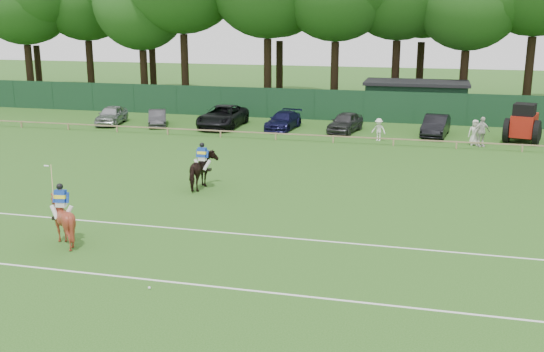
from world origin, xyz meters
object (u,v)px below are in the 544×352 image
(sedan_silver, at_px, (112,115))
(sedan_grey, at_px, (157,118))
(polo_ball, at_px, (149,288))
(estate_black, at_px, (436,126))
(spectator_mid, at_px, (482,132))
(horse_chestnut, at_px, (63,220))
(tractor, at_px, (524,124))
(hatch_grey, at_px, (345,122))
(sedan_navy, at_px, (283,121))
(spectator_left, at_px, (379,130))
(suv_black, at_px, (223,116))
(spectator_right, at_px, (475,132))
(horse_dark, at_px, (203,171))
(utility_shed, at_px, (416,99))

(sedan_silver, bearing_deg, sedan_grey, -6.29)
(sedan_silver, height_order, polo_ball, sedan_silver)
(estate_black, bearing_deg, spectator_mid, -39.43)
(horse_chestnut, xyz_separation_m, tractor, (19.39, 24.98, 0.33))
(sedan_grey, distance_m, hatch_grey, 14.50)
(horse_chestnut, height_order, sedan_silver, horse_chestnut)
(spectator_mid, bearing_deg, sedan_navy, 140.66)
(sedan_silver, xyz_separation_m, estate_black, (24.67, 1.12, 0.02))
(sedan_silver, bearing_deg, spectator_left, -14.38)
(estate_black, bearing_deg, polo_ball, -99.51)
(estate_black, bearing_deg, hatch_grey, -172.53)
(polo_ball, bearing_deg, sedan_silver, 119.87)
(spectator_mid, bearing_deg, polo_ball, -141.21)
(suv_black, bearing_deg, sedan_navy, 3.59)
(spectator_left, distance_m, spectator_mid, 6.68)
(estate_black, height_order, polo_ball, estate_black)
(sedan_navy, relative_size, tractor, 1.25)
(spectator_left, xyz_separation_m, spectator_right, (6.27, 0.02, 0.08))
(spectator_mid, height_order, tractor, tractor)
(horse_chestnut, relative_size, sedan_grey, 0.50)
(sedan_silver, bearing_deg, tractor, -9.43)
(sedan_silver, xyz_separation_m, hatch_grey, (18.24, 1.12, 0.00))
(spectator_right, distance_m, polo_ball, 28.46)
(spectator_left, bearing_deg, estate_black, 51.17)
(hatch_grey, bearing_deg, horse_dark, -94.04)
(spectator_right, relative_size, tractor, 0.47)
(polo_ball, bearing_deg, horse_chestnut, 148.26)
(horse_dark, distance_m, sedan_grey, 19.00)
(tractor, bearing_deg, hatch_grey, -168.36)
(estate_black, height_order, spectator_right, spectator_right)
(sedan_grey, height_order, spectator_mid, spectator_mid)
(horse_dark, height_order, spectator_left, horse_dark)
(spectator_right, bearing_deg, suv_black, 166.50)
(horse_chestnut, height_order, spectator_mid, spectator_mid)
(sedan_grey, distance_m, spectator_right, 23.47)
(horse_dark, relative_size, utility_shed, 0.26)
(horse_chestnut, height_order, spectator_right, horse_chestnut)
(hatch_grey, height_order, utility_shed, utility_shed)
(estate_black, distance_m, spectator_mid, 4.23)
(horse_chestnut, height_order, hatch_grey, horse_chestnut)
(suv_black, relative_size, tractor, 1.64)
(hatch_grey, height_order, tractor, tractor)
(suv_black, xyz_separation_m, estate_black, (15.81, 0.22, -0.07))
(horse_chestnut, xyz_separation_m, sedan_silver, (-11.02, 24.67, -0.20))
(estate_black, bearing_deg, sedan_silver, -169.99)
(horse_chestnut, distance_m, hatch_grey, 26.78)
(horse_dark, distance_m, spectator_left, 16.28)
(horse_chestnut, distance_m, utility_shed, 35.72)
(spectator_left, bearing_deg, tractor, 26.73)
(hatch_grey, height_order, spectator_mid, spectator_mid)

